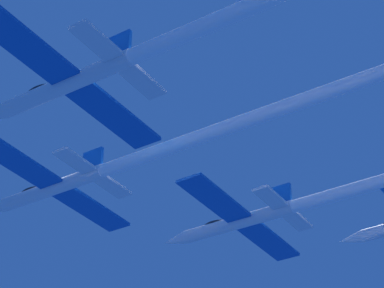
{
  "coord_description": "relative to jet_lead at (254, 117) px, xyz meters",
  "views": [
    {
      "loc": [
        -39.41,
        -37.84,
        -30.3
      ],
      "look_at": [
        -0.16,
        -12.74,
        -0.11
      ],
      "focal_mm": 74.69,
      "sensor_mm": 36.0,
      "label": 1
    }
  ],
  "objects": [
    {
      "name": "jet_lead",
      "position": [
        0.0,
        0.0,
        0.0
      ],
      "size": [
        16.22,
        58.59,
        2.69
      ],
      "color": "silver"
    }
  ]
}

